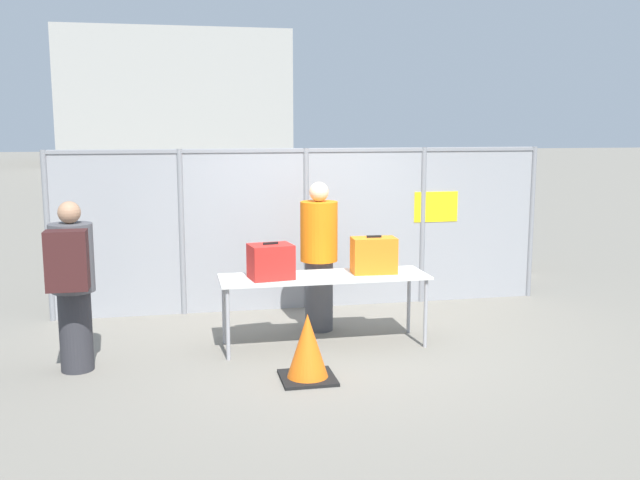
% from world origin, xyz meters
% --- Properties ---
extents(ground_plane, '(120.00, 120.00, 0.00)m').
position_xyz_m(ground_plane, '(0.00, 0.00, 0.00)').
color(ground_plane, slate).
extents(fence_section, '(6.32, 0.07, 2.05)m').
position_xyz_m(fence_section, '(0.02, 1.80, 1.08)').
color(fence_section, gray).
rests_on(fence_section, ground_plane).
extents(inspection_table, '(2.20, 0.67, 0.77)m').
position_xyz_m(inspection_table, '(-0.12, 0.16, 0.71)').
color(inspection_table, silver).
rests_on(inspection_table, ground_plane).
extents(suitcase_red, '(0.48, 0.40, 0.38)m').
position_xyz_m(suitcase_red, '(-0.69, 0.13, 0.95)').
color(suitcase_red, red).
rests_on(suitcase_red, inspection_table).
extents(suitcase_orange, '(0.48, 0.30, 0.41)m').
position_xyz_m(suitcase_orange, '(0.44, 0.19, 0.96)').
color(suitcase_orange, orange).
rests_on(suitcase_orange, inspection_table).
extents(traveler_hooded, '(0.41, 0.63, 1.64)m').
position_xyz_m(traveler_hooded, '(-2.61, -0.17, 0.90)').
color(traveler_hooded, '#2D2D33').
rests_on(traveler_hooded, ground_plane).
extents(security_worker_near, '(0.42, 0.42, 1.71)m').
position_xyz_m(security_worker_near, '(-0.05, 0.76, 0.88)').
color(security_worker_near, '#4C4C51').
rests_on(security_worker_near, ground_plane).
extents(utility_trailer, '(3.93, 2.11, 0.68)m').
position_xyz_m(utility_trailer, '(2.41, 4.02, 0.40)').
color(utility_trailer, white).
rests_on(utility_trailer, ground_plane).
extents(distant_hangar, '(13.22, 12.06, 7.77)m').
position_xyz_m(distant_hangar, '(-1.27, 40.36, 3.89)').
color(distant_hangar, '#999993').
rests_on(distant_hangar, ground_plane).
extents(traffic_cone, '(0.50, 0.50, 0.63)m').
position_xyz_m(traffic_cone, '(-0.48, -0.82, 0.29)').
color(traffic_cone, black).
rests_on(traffic_cone, ground_plane).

